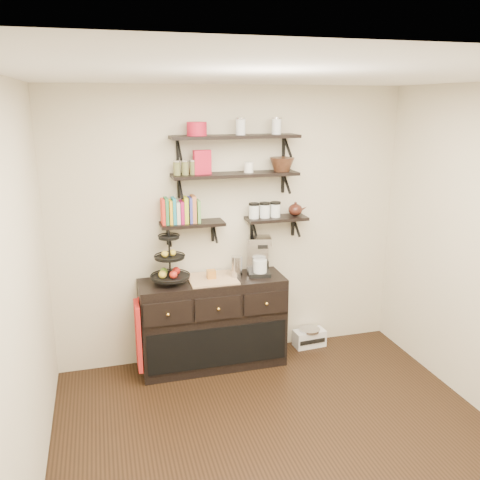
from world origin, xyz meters
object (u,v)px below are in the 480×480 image
object	(u,v)px
fruit_stand	(170,265)
sideboard	(213,323)
radio	(309,337)
coffee_maker	(259,256)

from	to	relation	value
fruit_stand	sideboard	bearing A→B (deg)	-0.57
sideboard	radio	xyz separation A→B (m)	(1.08, 0.11, -0.35)
sideboard	fruit_stand	world-z (taller)	fruit_stand
fruit_stand	radio	size ratio (longest dim) A/B	1.54
sideboard	coffee_maker	distance (m)	0.79
coffee_maker	radio	size ratio (longest dim) A/B	1.13
sideboard	coffee_maker	bearing A→B (deg)	3.19
sideboard	radio	world-z (taller)	sideboard
sideboard	fruit_stand	size ratio (longest dim) A/B	2.64
sideboard	radio	distance (m)	1.14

